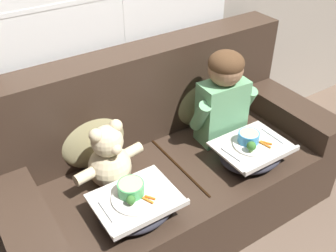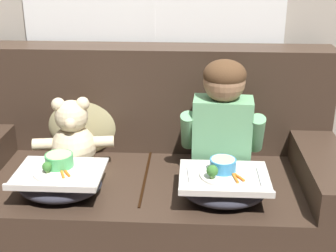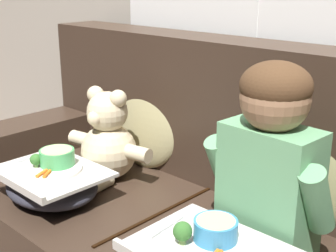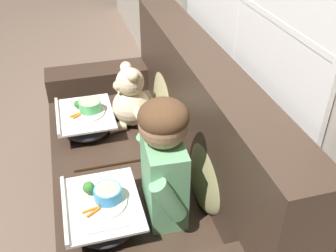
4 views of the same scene
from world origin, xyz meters
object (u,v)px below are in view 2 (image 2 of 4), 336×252
Objects in this scene: couch at (148,180)px; throw_pillow_behind_teddy at (83,118)px; child_figure at (223,113)px; throw_pillow_behind_child at (220,120)px; teddy_bear at (73,139)px; lap_tray_teddy at (60,181)px; lap_tray_child at (224,186)px.

couch reaches higher than throw_pillow_behind_teddy.
child_figure reaches higher than couch.
couch is 0.50m from throw_pillow_behind_teddy.
child_figure is (0.37, -0.04, 0.40)m from couch.
throw_pillow_behind_child is 0.25m from child_figure.
teddy_bear is (0.00, -0.22, -0.03)m from throw_pillow_behind_teddy.
lap_tray_teddy is (-0.37, -0.31, 0.15)m from couch.
lap_tray_teddy is (-0.00, -0.27, -0.09)m from teddy_bear.
throw_pillow_behind_child is at bearing 25.96° from couch.
teddy_bear is at bearing 160.01° from lap_tray_child.
lap_tray_child is at bearing -90.17° from child_figure.
couch is at bearing 40.00° from lap_tray_teddy.
lap_tray_child is at bearing -33.66° from throw_pillow_behind_teddy.
lap_tray_teddy is (-0.00, -0.49, -0.12)m from throw_pillow_behind_teddy.
lap_tray_child is at bearing -0.08° from lap_tray_teddy.
teddy_bear is at bearing -163.17° from throw_pillow_behind_child.
child_figure is 0.37m from lap_tray_child.
child_figure is at bearing -16.52° from throw_pillow_behind_teddy.
throw_pillow_behind_child is 1.04× the size of lap_tray_child.
teddy_bear is 1.02× the size of lap_tray_child.
throw_pillow_behind_teddy is 1.06× the size of lap_tray_child.
lap_tray_teddy is at bearing -159.85° from child_figure.
throw_pillow_behind_teddy reaches higher than lap_tray_teddy.
throw_pillow_behind_child is at bearing 16.83° from teddy_bear.
throw_pillow_behind_teddy is at bearing 180.00° from throw_pillow_behind_child.
throw_pillow_behind_child is 1.02× the size of teddy_bear.
lap_tray_teddy is at bearing -146.45° from throw_pillow_behind_child.
lap_tray_child is (-0.00, -0.27, -0.25)m from child_figure.
throw_pillow_behind_child is at bearing 33.55° from lap_tray_teddy.
couch is 0.51m from lap_tray_child.
throw_pillow_behind_teddy reaches higher than throw_pillow_behind_child.
child_figure is 1.44× the size of lap_tray_child.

